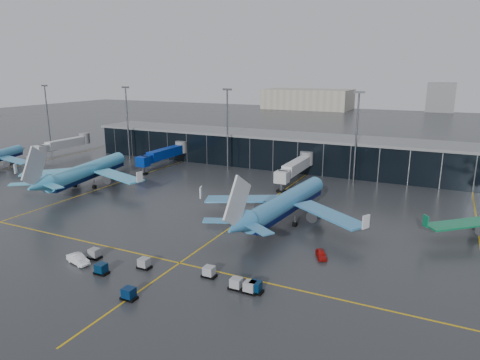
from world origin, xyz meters
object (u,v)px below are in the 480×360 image
at_px(airliner_arkefly, 87,162).
at_px(service_van_red, 321,254).
at_px(airliner_klm_near, 287,191).
at_px(baggage_carts, 175,276).
at_px(mobile_airstair, 254,224).
at_px(service_van_white, 78,259).

relative_size(airliner_arkefly, service_van_red, 11.39).
height_order(airliner_klm_near, baggage_carts, airliner_klm_near).
distance_m(baggage_carts, mobile_airstair, 26.01).
xyz_separation_m(airliner_arkefly, baggage_carts, (52.65, -35.49, -6.02)).
distance_m(airliner_arkefly, airliner_klm_near, 58.73).
distance_m(airliner_klm_near, baggage_carts, 33.42).
bearing_deg(mobile_airstair, baggage_carts, -74.24).
bearing_deg(airliner_klm_near, service_van_white, -118.86).
xyz_separation_m(airliner_klm_near, baggage_carts, (-6.00, -32.35, -5.86)).
distance_m(baggage_carts, service_van_red, 24.91).
relative_size(airliner_klm_near, service_van_red, 11.10).
bearing_deg(baggage_carts, airliner_arkefly, 146.01).
bearing_deg(baggage_carts, service_van_white, -173.21).
bearing_deg(service_van_red, mobile_airstair, 126.86).
height_order(airliner_arkefly, airliner_klm_near, airliner_arkefly).
bearing_deg(mobile_airstair, airliner_klm_near, 73.94).
bearing_deg(airliner_arkefly, baggage_carts, -45.31).
bearing_deg(service_van_red, service_van_white, -176.54).
xyz_separation_m(airliner_klm_near, service_van_white, (-23.61, -34.45, -5.82)).
xyz_separation_m(airliner_arkefly, mobile_airstair, (54.15, -9.53, -6.01)).
relative_size(baggage_carts, service_van_red, 8.08).
height_order(baggage_carts, mobile_airstair, mobile_airstair).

